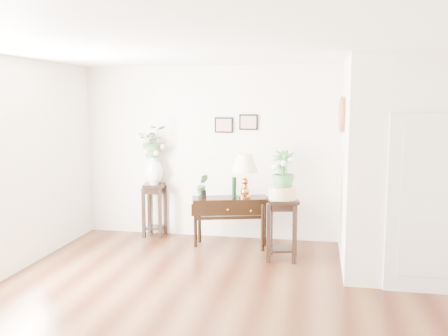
% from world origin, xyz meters
% --- Properties ---
extents(floor, '(6.00, 5.50, 0.02)m').
position_xyz_m(floor, '(0.00, 0.00, 0.00)').
color(floor, '#52321D').
rests_on(floor, ground).
extents(ceiling, '(6.00, 5.50, 0.02)m').
position_xyz_m(ceiling, '(0.00, 0.00, 2.80)').
color(ceiling, white).
rests_on(ceiling, ground).
extents(wall_back, '(6.00, 0.02, 2.80)m').
position_xyz_m(wall_back, '(0.00, 2.75, 1.40)').
color(wall_back, silver).
rests_on(wall_back, ground).
extents(wall_front, '(6.00, 0.02, 2.80)m').
position_xyz_m(wall_front, '(0.00, -2.75, 1.40)').
color(wall_front, silver).
rests_on(wall_front, ground).
extents(partition, '(1.80, 1.95, 2.80)m').
position_xyz_m(partition, '(2.10, 1.77, 1.40)').
color(partition, silver).
rests_on(partition, floor).
extents(door, '(0.90, 0.05, 2.10)m').
position_xyz_m(door, '(2.10, 0.78, 1.05)').
color(door, silver).
rests_on(door, floor).
extents(art_print_left, '(0.30, 0.02, 0.25)m').
position_xyz_m(art_print_left, '(-0.65, 2.73, 1.85)').
color(art_print_left, black).
rests_on(art_print_left, wall_back).
extents(art_print_right, '(0.30, 0.02, 0.25)m').
position_xyz_m(art_print_right, '(-0.25, 2.73, 1.90)').
color(art_print_right, black).
rests_on(art_print_right, wall_back).
extents(wall_ornament, '(0.07, 0.51, 0.51)m').
position_xyz_m(wall_ornament, '(1.16, 1.90, 2.05)').
color(wall_ornament, '#AE784E').
rests_on(wall_ornament, partition).
extents(console_table, '(1.22, 0.69, 0.77)m').
position_xyz_m(console_table, '(-0.45, 2.20, 0.39)').
color(console_table, black).
rests_on(console_table, floor).
extents(table_lamp, '(0.44, 0.44, 0.69)m').
position_xyz_m(table_lamp, '(-0.23, 2.20, 1.12)').
color(table_lamp, '#AD6E26').
rests_on(table_lamp, console_table).
extents(green_vase, '(0.08, 0.08, 0.32)m').
position_xyz_m(green_vase, '(-0.39, 2.20, 0.94)').
color(green_vase, black).
rests_on(green_vase, console_table).
extents(potted_plant, '(0.22, 0.20, 0.33)m').
position_xyz_m(potted_plant, '(-0.89, 2.20, 0.94)').
color(potted_plant, '#387738').
rests_on(potted_plant, console_table).
extents(plant_stand_a, '(0.40, 0.40, 0.88)m').
position_xyz_m(plant_stand_a, '(-1.79, 2.57, 0.44)').
color(plant_stand_a, black).
rests_on(plant_stand_a, floor).
extents(porcelain_vase, '(0.32, 0.32, 0.50)m').
position_xyz_m(porcelain_vase, '(-1.79, 2.57, 1.10)').
color(porcelain_vase, white).
rests_on(porcelain_vase, plant_stand_a).
extents(lily_arrangement, '(0.58, 0.54, 0.52)m').
position_xyz_m(lily_arrangement, '(-1.79, 2.57, 1.54)').
color(lily_arrangement, '#387738').
rests_on(lily_arrangement, porcelain_vase).
extents(plant_stand_b, '(0.49, 0.49, 0.87)m').
position_xyz_m(plant_stand_b, '(0.38, 1.72, 0.44)').
color(plant_stand_b, black).
rests_on(plant_stand_b, floor).
extents(ceramic_bowl, '(0.52, 0.52, 0.18)m').
position_xyz_m(ceramic_bowl, '(0.38, 1.72, 0.95)').
color(ceramic_bowl, beige).
rests_on(ceramic_bowl, plant_stand_b).
extents(narcissus, '(0.36, 0.36, 0.56)m').
position_xyz_m(narcissus, '(0.38, 1.72, 1.27)').
color(narcissus, '#387738').
rests_on(narcissus, ceramic_bowl).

